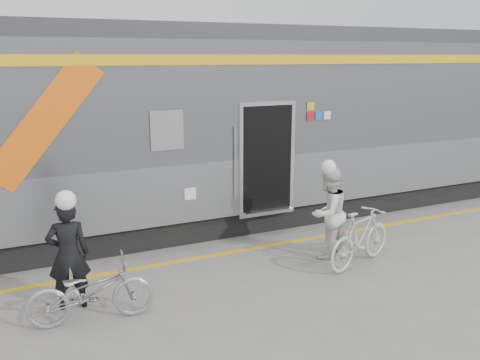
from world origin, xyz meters
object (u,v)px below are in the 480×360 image
bicycle_right (360,238)px  man (68,255)px  woman (328,213)px  bicycle_left (91,291)px

bicycle_right → man: bearing=65.4°
man → bicycle_right: man is taller
man → woman: 4.40m
man → bicycle_left: man is taller
bicycle_left → bicycle_right: (4.50, 0.04, 0.05)m
woman → bicycle_right: 0.70m
man → bicycle_left: bearing=115.8°
bicycle_left → woman: 4.26m
woman → bicycle_left: bearing=-10.4°
bicycle_left → woman: bearing=-76.2°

